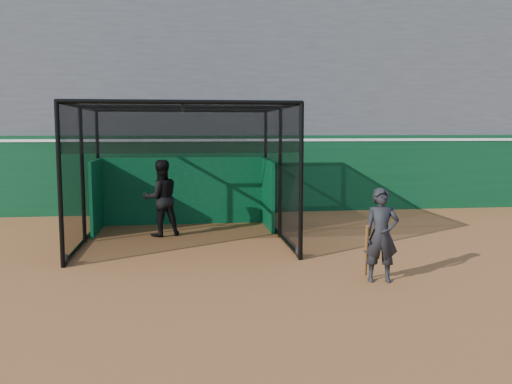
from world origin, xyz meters
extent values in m
plane|color=brown|center=(0.00, 0.00, 0.00)|extent=(120.00, 120.00, 0.00)
cube|color=#0A381B|center=(0.00, 8.50, 1.25)|extent=(50.00, 0.45, 2.50)
cube|color=white|center=(0.00, 8.50, 2.35)|extent=(50.00, 0.50, 0.08)
cube|color=#4C4C4F|center=(0.00, 12.38, 3.88)|extent=(50.00, 7.85, 7.75)
cube|color=#4C4C4F|center=(0.00, 15.80, 8.35)|extent=(50.00, 0.30, 1.20)
cube|color=#08532B|center=(-0.29, 6.41, 0.95)|extent=(4.62, 0.10, 1.90)
cylinder|color=black|center=(-2.67, 1.93, 0.11)|extent=(0.08, 0.22, 0.22)
cylinder|color=black|center=(2.08, 1.93, 0.11)|extent=(0.08, 0.22, 0.22)
cylinder|color=black|center=(-2.67, 6.33, 0.11)|extent=(0.08, 0.22, 0.22)
cylinder|color=black|center=(2.08, 6.33, 0.11)|extent=(0.08, 0.22, 0.22)
imported|color=black|center=(-0.88, 4.71, 0.97)|extent=(1.13, 1.00, 1.94)
imported|color=black|center=(3.14, -0.03, 0.83)|extent=(0.67, 0.50, 1.67)
cylinder|color=#593819|center=(2.89, 0.02, 0.55)|extent=(0.15, 0.37, 0.97)
camera|label=1|loc=(-0.30, -9.04, 2.69)|focal=38.00mm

